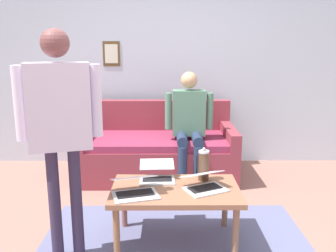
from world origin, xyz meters
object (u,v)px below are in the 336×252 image
at_px(french_press, 204,165).
at_px(person_seated, 189,121).
at_px(couch, 158,151).
at_px(person_standing, 60,117).
at_px(laptop_right, 157,175).
at_px(coffee_table, 175,194).
at_px(laptop_center, 135,189).
at_px(laptop_left, 204,184).

bearing_deg(french_press, person_seated, -87.38).
height_order(couch, person_standing, person_standing).
bearing_deg(person_standing, couch, -110.03).
bearing_deg(person_seated, laptop_right, 73.35).
relative_size(coffee_table, french_press, 3.58).
xyz_separation_m(couch, person_standing, (0.64, 1.76, 0.78)).
relative_size(couch, laptop_center, 4.52).
relative_size(laptop_left, french_press, 1.41).
bearing_deg(laptop_left, person_seated, -88.34).
bearing_deg(laptop_left, coffee_table, -4.67).
bearing_deg(person_seated, laptop_center, 70.94).
distance_m(couch, person_standing, 2.03).
xyz_separation_m(french_press, person_seated, (0.05, -1.14, 0.14)).
distance_m(laptop_left, person_standing, 1.21).
height_order(couch, laptop_right, couch).
xyz_separation_m(person_standing, person_seated, (-1.01, -1.54, -0.35)).
relative_size(coffee_table, laptop_right, 3.04).
distance_m(french_press, person_standing, 1.23).
bearing_deg(coffee_table, french_press, -142.91).
relative_size(laptop_center, person_standing, 0.24).
bearing_deg(french_press, coffee_table, 37.09).
height_order(coffee_table, laptop_center, laptop_center).
bearing_deg(laptop_left, couch, -75.66).
bearing_deg(french_press, laptop_right, -1.90).
distance_m(couch, laptop_center, 1.69).
bearing_deg(coffee_table, person_seated, -98.06).
bearing_deg(laptop_left, french_press, -93.82).
bearing_deg(person_seated, couch, -32.06).
bearing_deg(coffee_table, couch, -83.56).
distance_m(laptop_right, french_press, 0.40).
distance_m(coffee_table, laptop_left, 0.25).
bearing_deg(laptop_right, person_seated, -106.65).
xyz_separation_m(laptop_left, person_standing, (1.04, 0.19, 0.58)).
bearing_deg(french_press, laptop_center, 28.89).
relative_size(laptop_center, laptop_right, 1.21).
xyz_separation_m(couch, coffee_table, (-0.17, 1.55, 0.11)).
relative_size(coffee_table, laptop_left, 2.54).
bearing_deg(laptop_center, person_standing, 9.98).
height_order(laptop_center, person_seated, person_seated).
height_order(coffee_table, laptop_left, laptop_left).
distance_m(laptop_center, person_standing, 0.77).
relative_size(coffee_table, laptop_center, 2.51).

